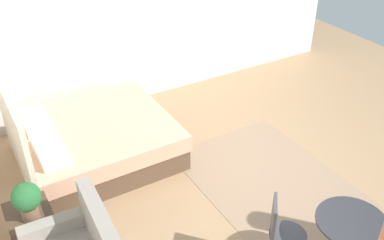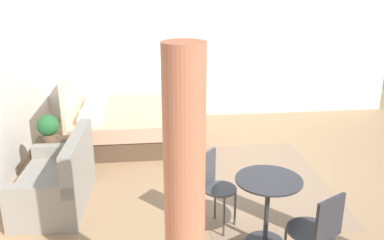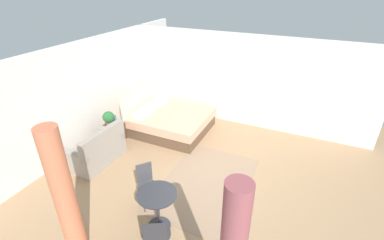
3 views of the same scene
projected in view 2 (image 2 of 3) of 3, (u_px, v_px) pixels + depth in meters
The scene contains 12 objects.
ground_plane at pixel (254, 175), 5.94m from camera, with size 8.57×9.80×0.02m, color #9E7A56.
wall_right at pixel (221, 51), 8.13m from camera, with size 0.12×6.80×2.58m, color silver.
area_rug at pixel (260, 181), 5.74m from camera, with size 2.57×1.73×0.01m, color #93755B.
bed at pixel (130, 124), 7.06m from camera, with size 1.81×1.99×1.31m.
couch at pixel (58, 183), 5.06m from camera, with size 1.30×0.84×0.90m.
nightstand at pixel (52, 158), 5.89m from camera, with size 0.54×0.45×0.48m.
potted_plant at pixel (48, 128), 5.63m from camera, with size 0.29×0.29×0.43m.
vase at pixel (52, 131), 5.88m from camera, with size 0.09×0.09×0.23m.
balcony_table at pixel (268, 199), 4.24m from camera, with size 0.67×0.67×0.75m.
cafe_chair_near_window at pixel (319, 228), 3.75m from camera, with size 0.59×0.59×0.88m.
cafe_chair_near_couch at pixel (214, 182), 4.56m from camera, with size 0.52×0.52×0.88m.
curtain_right at pixel (185, 197), 3.06m from camera, with size 0.30×0.30×2.26m.
Camera 2 is at (-5.23, 1.46, 2.66)m, focal length 39.28 mm.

